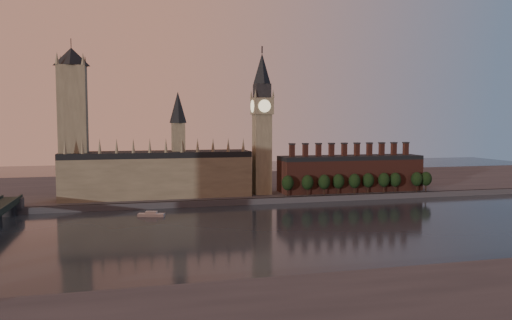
% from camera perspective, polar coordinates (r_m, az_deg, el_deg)
% --- Properties ---
extents(ground, '(900.00, 900.00, 0.00)m').
position_cam_1_polar(ground, '(260.68, 4.78, -8.22)').
color(ground, black).
rests_on(ground, ground).
extents(north_bank, '(900.00, 182.00, 4.00)m').
position_cam_1_polar(north_bank, '(430.22, -2.93, -2.93)').
color(north_bank, '#49494E').
rests_on(north_bank, ground).
extents(palace_of_westminster, '(130.00, 30.30, 74.00)m').
position_cam_1_polar(palace_of_westminster, '(357.68, -11.13, -1.34)').
color(palace_of_westminster, gray).
rests_on(palace_of_westminster, north_bank).
extents(victoria_tower, '(24.00, 24.00, 108.00)m').
position_cam_1_polar(victoria_tower, '(357.49, -20.18, 4.48)').
color(victoria_tower, gray).
rests_on(victoria_tower, north_bank).
extents(big_ben, '(15.00, 15.00, 107.00)m').
position_cam_1_polar(big_ben, '(362.61, 0.69, 4.39)').
color(big_ben, gray).
rests_on(big_ben, north_bank).
extents(chimney_block, '(110.00, 25.00, 37.00)m').
position_cam_1_polar(chimney_block, '(388.47, 10.72, -1.45)').
color(chimney_block, '#52281F').
rests_on(chimney_block, north_bank).
extents(embankment_tree_0, '(8.60, 8.60, 14.88)m').
position_cam_1_polar(embankment_tree_0, '(355.10, 3.65, -2.63)').
color(embankment_tree_0, black).
rests_on(embankment_tree_0, north_bank).
extents(embankment_tree_1, '(8.60, 8.60, 14.88)m').
position_cam_1_polar(embankment_tree_1, '(359.37, 5.91, -2.56)').
color(embankment_tree_1, black).
rests_on(embankment_tree_1, north_bank).
extents(embankment_tree_2, '(8.60, 8.60, 14.88)m').
position_cam_1_polar(embankment_tree_2, '(363.26, 7.80, -2.50)').
color(embankment_tree_2, black).
rests_on(embankment_tree_2, north_bank).
extents(embankment_tree_3, '(8.60, 8.60, 14.88)m').
position_cam_1_polar(embankment_tree_3, '(369.03, 9.40, -2.41)').
color(embankment_tree_3, black).
rests_on(embankment_tree_3, north_bank).
extents(embankment_tree_4, '(8.60, 8.60, 14.88)m').
position_cam_1_polar(embankment_tree_4, '(373.18, 11.20, -2.36)').
color(embankment_tree_4, black).
rests_on(embankment_tree_4, north_bank).
extents(embankment_tree_5, '(8.60, 8.60, 14.88)m').
position_cam_1_polar(embankment_tree_5, '(379.29, 12.70, -2.28)').
color(embankment_tree_5, black).
rests_on(embankment_tree_5, north_bank).
extents(embankment_tree_6, '(8.60, 8.60, 14.88)m').
position_cam_1_polar(embankment_tree_6, '(384.57, 14.41, -2.22)').
color(embankment_tree_6, black).
rests_on(embankment_tree_6, north_bank).
extents(embankment_tree_7, '(8.60, 8.60, 14.88)m').
position_cam_1_polar(embankment_tree_7, '(388.48, 15.63, -2.18)').
color(embankment_tree_7, black).
rests_on(embankment_tree_7, north_bank).
extents(embankment_tree_8, '(8.60, 8.60, 14.88)m').
position_cam_1_polar(embankment_tree_8, '(397.05, 17.90, -2.09)').
color(embankment_tree_8, black).
rests_on(embankment_tree_8, north_bank).
extents(embankment_tree_9, '(8.60, 8.60, 14.88)m').
position_cam_1_polar(embankment_tree_9, '(401.13, 18.86, -2.05)').
color(embankment_tree_9, black).
rests_on(embankment_tree_9, north_bank).
extents(river_boat, '(16.37, 8.72, 3.15)m').
position_cam_1_polar(river_boat, '(308.02, -11.88, -6.11)').
color(river_boat, silver).
rests_on(river_boat, ground).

